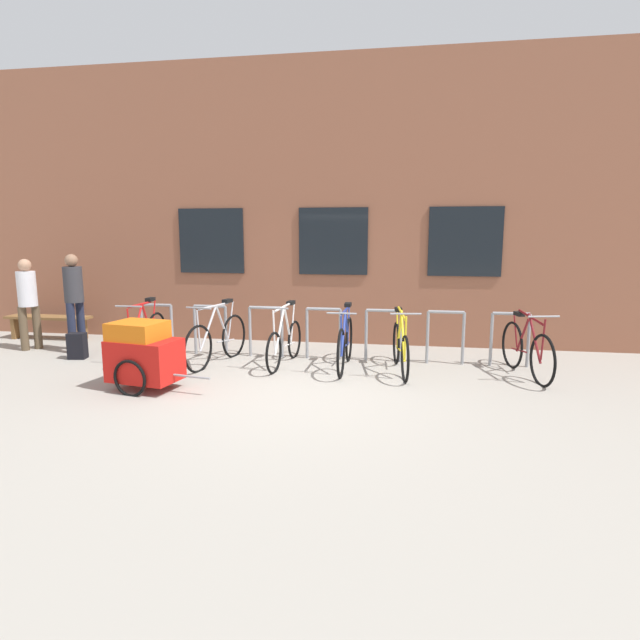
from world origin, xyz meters
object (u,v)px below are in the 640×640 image
object	(u,v)px
wooden_bench	(49,322)
backpack	(77,346)
bicycle_yellow	(400,347)
bicycle_silver	(217,339)
bicycle_blue	(345,343)
bicycle_white	(285,342)
bike_trailer	(144,354)
person_browsing	(28,298)
person_by_bench	(74,296)
bicycle_maroon	(526,350)
bicycle_red	(144,336)

from	to	relation	value
wooden_bench	backpack	xyz separation A→B (m)	(1.59, -1.43, -0.12)
bicycle_yellow	bicycle_silver	bearing A→B (deg)	-179.89
bicycle_silver	backpack	world-z (taller)	bicycle_silver
bicycle_blue	backpack	bearing A→B (deg)	-178.26
bicycle_blue	bicycle_white	size ratio (longest dim) A/B	1.07
bicycle_silver	bicycle_blue	bearing A→B (deg)	1.61
backpack	bicycle_blue	bearing A→B (deg)	-8.45
bike_trailer	person_browsing	distance (m)	3.79
bicycle_white	bicycle_blue	bearing A→B (deg)	-3.20
bicycle_silver	person_by_bench	xyz separation A→B (m)	(-2.78, 0.40, 0.61)
bicycle_yellow	person_browsing	bearing A→B (deg)	176.44
bicycle_yellow	bicycle_blue	size ratio (longest dim) A/B	0.98
bicycle_white	bicycle_maroon	bearing A→B (deg)	-0.73
person_by_bench	person_browsing	distance (m)	0.94
bicycle_white	person_browsing	world-z (taller)	person_browsing
wooden_bench	backpack	world-z (taller)	wooden_bench
bike_trailer	backpack	xyz separation A→B (m)	(-1.98, 1.42, -0.27)
bicycle_silver	wooden_bench	size ratio (longest dim) A/B	1.04
bicycle_maroon	bike_trailer	world-z (taller)	bicycle_maroon
bicycle_maroon	bike_trailer	distance (m)	5.51
bicycle_maroon	bike_trailer	size ratio (longest dim) A/B	1.17
bicycle_maroon	bike_trailer	xyz separation A→B (m)	(-5.28, -1.57, 0.09)
bicycle_white	bike_trailer	bearing A→B (deg)	-134.48
person_by_bench	bicycle_blue	bearing A→B (deg)	-3.99
bicycle_silver	person_by_bench	world-z (taller)	person_by_bench
bicycle_yellow	bike_trailer	size ratio (longest dim) A/B	1.19
bicycle_white	backpack	world-z (taller)	bicycle_white
bicycle_red	person_by_bench	bearing A→B (deg)	165.97
person_browsing	backpack	size ratio (longest dim) A/B	3.75
bicycle_yellow	bicycle_red	world-z (taller)	bicycle_red
bicycle_blue	wooden_bench	bearing A→B (deg)	168.13
wooden_bench	person_browsing	size ratio (longest dim) A/B	1.04
wooden_bench	person_by_bench	world-z (taller)	person_by_bench
backpack	bicycle_maroon	bearing A→B (deg)	-9.03
bicycle_maroon	bicycle_white	bearing A→B (deg)	179.27
bicycle_silver	bicycle_white	world-z (taller)	bicycle_silver
bike_trailer	person_browsing	world-z (taller)	person_browsing
bicycle_maroon	backpack	xyz separation A→B (m)	(-7.26, -0.15, -0.18)
bicycle_maroon	bicycle_white	size ratio (longest dim) A/B	1.03
bicycle_blue	bike_trailer	world-z (taller)	bicycle_blue
bicycle_white	bike_trailer	world-z (taller)	bicycle_white
bicycle_red	wooden_bench	xyz separation A→B (m)	(-2.75, 1.32, -0.06)
bicycle_red	person_browsing	size ratio (longest dim) A/B	1.05
bicycle_white	bicycle_red	bearing A→B (deg)	-177.93
backpack	bicycle_white	bearing A→B (deg)	-7.08
bicycle_yellow	bicycle_blue	xyz separation A→B (m)	(-0.86, 0.05, 0.02)
bicycle_yellow	wooden_bench	world-z (taller)	bicycle_yellow
bicycle_blue	bicycle_yellow	bearing A→B (deg)	-3.51
bicycle_blue	bike_trailer	xyz separation A→B (m)	(-2.57, -1.56, 0.09)
bicycle_white	wooden_bench	distance (m)	5.30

